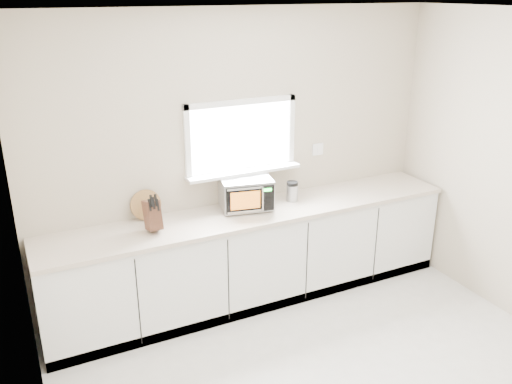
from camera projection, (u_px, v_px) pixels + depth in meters
back_wall at (241, 156)px, 5.07m from camera, size 4.00×0.17×2.70m
cabinets at (254, 257)px, 5.15m from camera, size 3.92×0.60×0.88m
countertop at (255, 213)px, 4.98m from camera, size 3.92×0.64×0.04m
microwave at (246, 193)px, 4.98m from camera, size 0.52×0.45×0.30m
knife_block at (152, 214)px, 4.52m from camera, size 0.12×0.24×0.34m
cutting_board at (146, 205)px, 4.75m from camera, size 0.27×0.07×0.27m
coffee_grinder at (292, 191)px, 5.18m from camera, size 0.13×0.13×0.20m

